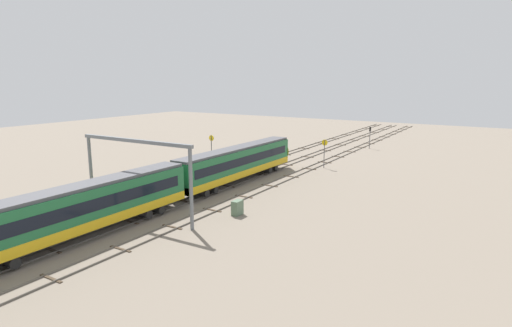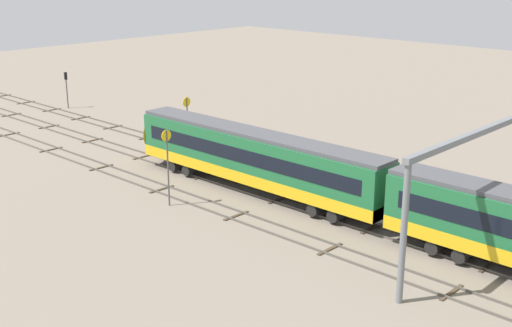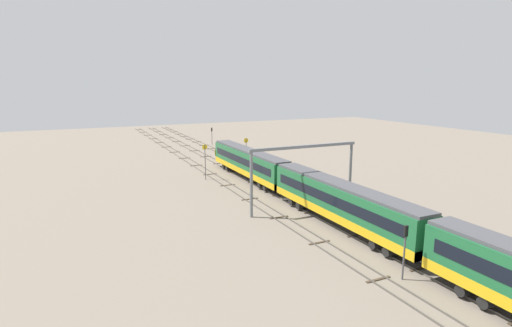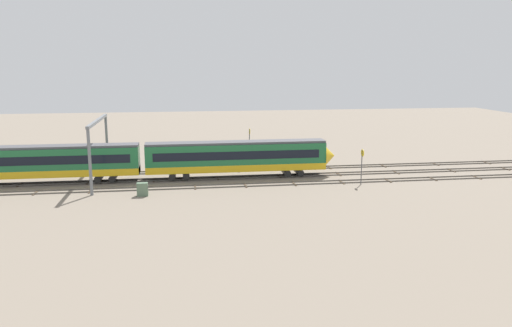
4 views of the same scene
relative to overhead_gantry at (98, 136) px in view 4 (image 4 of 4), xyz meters
The scene contains 8 objects.
ground_plane 16.39m from the overhead_gantry, ahead, with size 192.84×192.84×0.00m, color gray.
track_near_foreground 17.13m from the overhead_gantry, 18.39° to the right, with size 176.84×2.40×0.16m.
track_with_train 16.37m from the overhead_gantry, ahead, with size 176.84×2.40×0.16m.
track_middle 16.91m from the overhead_gantry, 15.63° to the left, with size 176.84×2.40×0.16m.
overhead_gantry is the anchor object (origin of this frame).
speed_sign_near_foreground 21.51m from the overhead_gantry, 16.68° to the left, with size 0.14×0.86×5.82m.
speed_sign_mid_trackside 33.90m from the overhead_gantry, 11.46° to the right, with size 0.14×0.96×4.58m.
relay_cabinet 11.44m from the overhead_gantry, 54.51° to the right, with size 1.28×0.77×1.56m.
Camera 4 is at (-4.65, -66.53, 15.28)m, focal length 35.58 mm.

